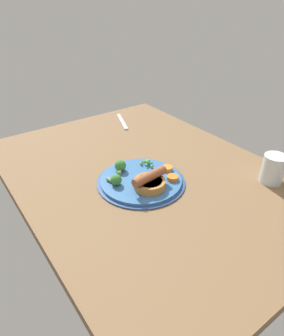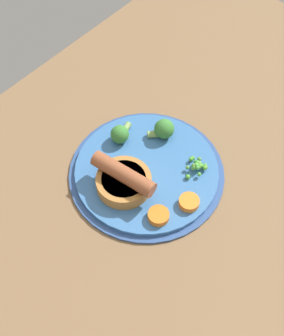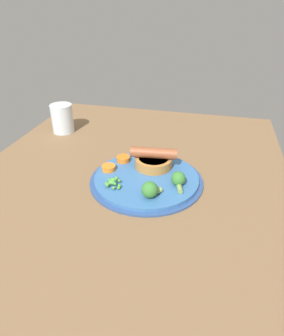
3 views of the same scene
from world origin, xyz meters
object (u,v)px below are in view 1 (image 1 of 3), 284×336
Objects in this scene: pea_pile at (147,162)px; broccoli_floret_far at (116,180)px; drinking_glass at (273,169)px; carrot_slice_1 at (173,178)px; dinner_plate at (141,181)px; fork at (122,122)px; carrot_slice_0 at (167,168)px; sausage_pudding at (150,182)px; broccoli_floret_near at (120,166)px.

broccoli_floret_far is at bearing -75.80° from pea_pile.
pea_pile is 0.55× the size of drinking_glass.
dinner_plate is at bearing -128.35° from carrot_slice_1.
pea_pile is 0.28× the size of fork.
fork is (-50.80, 13.71, -1.75)cm from carrot_slice_1.
broccoli_floret_far is 18.30cm from carrot_slice_0.
carrot_slice_0 is 0.19× the size of fork.
dinner_plate is 7.79× the size of carrot_slice_1.
fork is at bearing 154.32° from dinner_plate.
dinner_plate is 2.32× the size of sausage_pudding.
broccoli_floret_near is 17.49cm from carrot_slice_1.
drinking_glass is (18.20, 34.40, 1.19)cm from sausage_pudding.
pea_pile is (-5.77, 6.72, 1.85)cm from dinner_plate.
dinner_plate is 1.55× the size of fork.
carrot_slice_0 is at bearing 26.63° from pea_pile.
carrot_slice_1 reaches higher than dinner_plate.
carrot_slice_0 is 46.93cm from fork.
sausage_pudding is 54.72cm from fork.
broccoli_floret_near is at bearing -161.54° from dinner_plate.
carrot_slice_1 is 31.34cm from drinking_glass.
carrot_slice_1 is at bearing -102.10° from broccoli_floret_near.
fork is at bearing -119.90° from sausage_pudding.
broccoli_floret_near is 48.05cm from drinking_glass.
dinner_plate is 8.64cm from broccoli_floret_far.
carrot_slice_1 is 0.20× the size of fork.
drinking_glass is (23.49, 33.74, 4.03)cm from dinner_plate.
fork is at bearing 165.85° from carrot_slice_0.
sausage_pudding is 2.60× the size of broccoli_floret_near.
pea_pile reaches higher than fork.
broccoli_floret_near is (-7.88, -2.63, 2.62)cm from dinner_plate.
broccoli_floret_far reaches higher than dinner_plate.
sausage_pudding reaches higher than fork.
broccoli_floret_far is 48.98cm from drinking_glass.
drinking_glass is at bearing 46.30° from carrot_slice_0.
drinking_glass reaches higher than sausage_pudding.
carrot_slice_0 is at bearing -163.27° from sausage_pudding.
carrot_slice_0 reaches higher than fork.
sausage_pudding reaches higher than carrot_slice_0.
sausage_pudding is at bearing -33.71° from pea_pile.
fork is at bearing 8.11° from broccoli_floret_near.
pea_pile is 15.23cm from broccoli_floret_far.
carrot_slice_1 is (11.91, 1.05, -0.37)cm from pea_pile.
fork is (-49.94, 22.13, -3.11)cm from sausage_pudding.
carrot_slice_0 is (0.81, 10.01, 1.46)cm from dinner_plate.
broccoli_floret_near reaches higher than carrot_slice_1.
broccoli_floret_far is 1.65× the size of carrot_slice_0.
broccoli_floret_near is 7.97cm from broccoli_floret_far.
broccoli_floret_near is 1.33× the size of carrot_slice_0.
carrot_slice_0 is 32.92cm from drinking_glass.
dinner_plate is at bearing -94.64° from carrot_slice_0.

